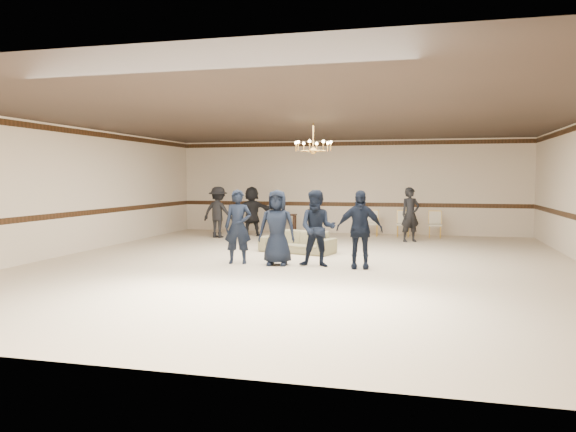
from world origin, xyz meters
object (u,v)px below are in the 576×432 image
object	(u,v)px
boy_b	(277,228)
banquet_chair_left	(372,223)
adult_mid	(252,211)
boy_a	(238,227)
adult_left	(218,212)
console_table	(285,224)
boy_d	(359,229)
boy_c	(317,228)
banquet_chair_right	(435,225)
settee	(297,242)
adult_right	(410,215)
chandelier	(313,137)
banquet_chair_mid	(403,224)

from	to	relation	value
boy_b	banquet_chair_left	world-z (taller)	boy_b
adult_mid	boy_a	bearing A→B (deg)	79.33
adult_left	console_table	world-z (taller)	adult_left
boy_d	banquet_chair_left	xyz separation A→B (m)	(-0.34, 6.48, -0.40)
boy_c	banquet_chair_right	size ratio (longest dim) A/B	1.96
boy_d	adult_mid	size ratio (longest dim) A/B	1.01
boy_c	boy_d	world-z (taller)	same
boy_c	banquet_chair_left	bearing A→B (deg)	83.45
boy_b	adult_mid	distance (m)	6.09
settee	adult_mid	world-z (taller)	adult_mid
settee	adult_right	size ratio (longest dim) A/B	1.18
adult_mid	banquet_chair_right	size ratio (longest dim) A/B	1.93
adult_right	banquet_chair_left	world-z (taller)	adult_right
settee	console_table	world-z (taller)	console_table
banquet_chair_left	settee	bearing A→B (deg)	-105.36
boy_b	boy_c	xyz separation A→B (m)	(0.90, 0.00, 0.00)
boy_a	banquet_chair_right	world-z (taller)	boy_a
settee	adult_right	bearing A→B (deg)	65.13
boy_b	adult_right	bearing A→B (deg)	57.67
chandelier	boy_c	distance (m)	2.46
adult_left	banquet_chair_right	size ratio (longest dim) A/B	1.93
adult_mid	console_table	world-z (taller)	adult_mid
boy_b	boy_d	bearing A→B (deg)	-4.76
banquet_chair_right	console_table	size ratio (longest dim) A/B	1.06
boy_d	chandelier	bearing A→B (deg)	126.84
adult_right	boy_c	bearing A→B (deg)	-140.09
boy_a	boy_d	xyz separation A→B (m)	(2.70, 0.00, 0.00)
chandelier	boy_b	bearing A→B (deg)	-112.24
boy_a	adult_mid	xyz separation A→B (m)	(-1.48, 5.60, -0.01)
banquet_chair_left	boy_b	bearing A→B (deg)	-99.50
adult_left	chandelier	bearing A→B (deg)	144.97
boy_b	console_table	bearing A→B (deg)	98.24
banquet_chair_left	banquet_chair_mid	distance (m)	1.00
boy_a	adult_left	distance (m)	5.45
boy_a	banquet_chair_right	distance (m)	7.82
boy_a	banquet_chair_mid	size ratio (longest dim) A/B	1.96
chandelier	boy_a	bearing A→B (deg)	-137.59
chandelier	boy_a	xyz separation A→B (m)	(-1.44, -1.31, -2.05)
boy_a	adult_left	size ratio (longest dim) A/B	1.01
settee	adult_right	distance (m)	4.21
adult_mid	adult_right	size ratio (longest dim) A/B	1.00
boy_d	banquet_chair_left	distance (m)	6.50
adult_left	console_table	size ratio (longest dim) A/B	2.04
adult_right	banquet_chair_right	size ratio (longest dim) A/B	1.93
boy_c	boy_b	bearing A→B (deg)	178.38
banquet_chair_left	console_table	bearing A→B (deg)	179.38
settee	banquet_chair_mid	distance (m)	5.07
settee	adult_left	distance (m)	4.36
adult_left	banquet_chair_mid	xyz separation A→B (m)	(5.74, 1.57, -0.39)
boy_d	adult_left	distance (m)	7.06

